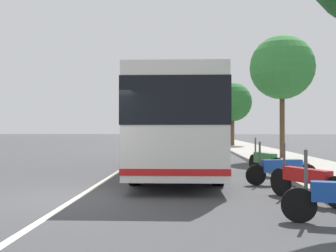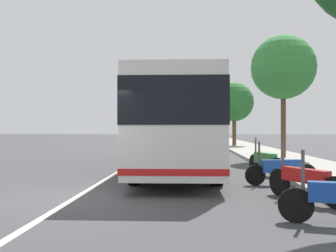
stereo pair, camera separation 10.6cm
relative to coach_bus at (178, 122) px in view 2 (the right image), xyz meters
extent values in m
plane|color=#424244|center=(-5.83, 2.22, -1.86)|extent=(220.00, 220.00, 0.00)
cube|color=#9E998E|center=(4.17, -5.12, -1.79)|extent=(110.00, 3.60, 0.14)
cube|color=silver|center=(4.17, 2.22, -1.85)|extent=(110.00, 0.16, 0.01)
cube|color=silver|center=(0.00, 0.00, -0.08)|extent=(11.76, 2.65, 2.85)
cube|color=black|center=(0.00, 0.00, 0.41)|extent=(11.80, 2.69, 1.15)
cube|color=red|center=(0.00, 0.00, -1.26)|extent=(11.79, 2.68, 0.16)
cylinder|color=black|center=(3.74, 1.21, -1.36)|extent=(1.00, 0.31, 1.00)
cylinder|color=black|center=(3.76, -1.14, -1.36)|extent=(1.00, 0.31, 1.00)
cylinder|color=black|center=(-3.76, 1.14, -1.36)|extent=(1.00, 0.31, 1.00)
cylinder|color=black|center=(-3.74, -1.21, -1.36)|extent=(1.00, 0.31, 1.00)
cylinder|color=black|center=(-8.06, -2.23, -1.56)|extent=(0.21, 0.60, 0.60)
cylinder|color=#4C4C51|center=(-8.09, -2.35, -0.96)|extent=(0.06, 0.06, 0.70)
cylinder|color=black|center=(-5.38, -2.57, -1.53)|extent=(0.62, 0.37, 0.66)
cylinder|color=black|center=(-6.89, -3.33, -1.53)|extent=(0.62, 0.37, 0.66)
cube|color=red|center=(-6.13, -2.95, -1.28)|extent=(1.24, 0.79, 0.31)
cylinder|color=#4C4C51|center=(-5.50, -2.62, -0.93)|extent=(0.06, 0.06, 0.70)
cylinder|color=black|center=(-3.66, -2.28, -1.56)|extent=(0.20, 0.59, 0.58)
cylinder|color=black|center=(-3.34, -3.81, -1.56)|extent=(0.20, 0.59, 0.58)
cube|color=#1947A5|center=(-3.50, -3.05, -1.31)|extent=(0.48, 1.20, 0.35)
cylinder|color=#4C4C51|center=(-3.64, -2.40, -0.96)|extent=(0.06, 0.06, 0.70)
cylinder|color=black|center=(-0.38, -2.79, -1.52)|extent=(0.66, 0.27, 0.67)
cylinder|color=black|center=(-2.00, -3.27, -1.52)|extent=(0.66, 0.27, 0.67)
cube|color=#338C3F|center=(-1.19, -3.03, -1.27)|extent=(1.28, 0.59, 0.38)
cylinder|color=#4C4C51|center=(-0.50, -2.83, -0.92)|extent=(0.06, 0.06, 0.70)
cube|color=silver|center=(27.14, 4.63, -1.28)|extent=(4.65, 1.80, 0.79)
cube|color=black|center=(27.04, 4.63, -0.61)|extent=(2.56, 1.63, 0.54)
cylinder|color=black|center=(25.60, 3.86, -1.54)|extent=(0.64, 0.23, 0.64)
cylinder|color=black|center=(25.62, 5.44, -1.54)|extent=(0.64, 0.23, 0.64)
cylinder|color=black|center=(28.65, 3.82, -1.54)|extent=(0.64, 0.23, 0.64)
cylinder|color=black|center=(28.67, 5.41, -1.54)|extent=(0.64, 0.23, 0.64)
cube|color=silver|center=(39.07, 4.09, -1.29)|extent=(4.51, 2.15, 0.77)
cube|color=black|center=(39.30, 4.07, -0.65)|extent=(2.51, 1.86, 0.51)
cylinder|color=black|center=(37.56, 3.37, -1.54)|extent=(0.65, 0.27, 0.64)
cylinder|color=black|center=(37.69, 5.03, -1.54)|extent=(0.65, 0.27, 0.64)
cylinder|color=black|center=(40.44, 3.15, -1.54)|extent=(0.65, 0.27, 0.64)
cylinder|color=black|center=(40.57, 4.81, -1.54)|extent=(0.65, 0.27, 0.64)
cube|color=gold|center=(44.39, 0.00, -1.29)|extent=(4.57, 2.10, 0.77)
cube|color=black|center=(44.38, 0.00, -0.66)|extent=(2.24, 1.84, 0.48)
cylinder|color=black|center=(45.90, 0.79, -1.54)|extent=(0.65, 0.25, 0.64)
cylinder|color=black|center=(45.82, -0.93, -1.54)|extent=(0.65, 0.25, 0.64)
cylinder|color=black|center=(42.95, 0.93, -1.54)|extent=(0.65, 0.25, 0.64)
cylinder|color=black|center=(42.87, -0.79, -1.54)|extent=(0.65, 0.25, 0.64)
cylinder|color=brown|center=(5.50, -5.25, 0.04)|extent=(0.26, 0.26, 3.79)
sphere|color=#337F38|center=(5.50, -5.25, 2.92)|extent=(3.30, 3.30, 3.30)
cylinder|color=brown|center=(19.95, -4.40, -0.38)|extent=(0.35, 0.35, 2.96)
sphere|color=#286B2D|center=(19.95, -4.40, 2.14)|extent=(3.44, 3.44, 3.44)
camera|label=1|loc=(-14.83, -0.31, -0.25)|focal=41.78mm
camera|label=2|loc=(-14.83, -0.42, -0.25)|focal=41.78mm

